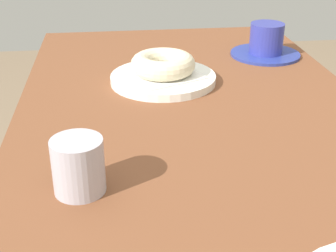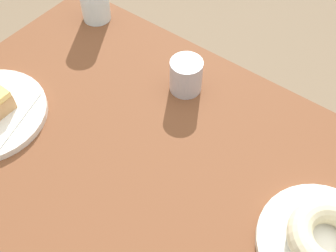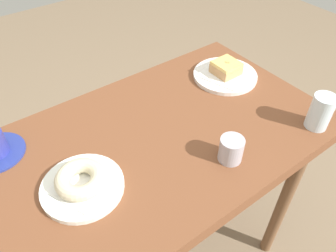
{
  "view_description": "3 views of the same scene",
  "coord_description": "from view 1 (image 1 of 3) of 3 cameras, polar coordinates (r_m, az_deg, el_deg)",
  "views": [
    {
      "loc": [
        0.68,
        -0.14,
        1.11
      ],
      "look_at": [
        0.1,
        -0.07,
        0.82
      ],
      "focal_mm": 51.14,
      "sensor_mm": 36.0,
      "label": 1
    },
    {
      "loc": [
        -0.14,
        0.29,
        1.38
      ],
      "look_at": [
        0.12,
        -0.06,
        0.82
      ],
      "focal_mm": 43.75,
      "sensor_mm": 36.0,
      "label": 2
    },
    {
      "loc": [
        -0.31,
        -0.56,
        1.44
      ],
      "look_at": [
        0.09,
        -0.01,
        0.81
      ],
      "focal_mm": 35.01,
      "sensor_mm": 36.0,
      "label": 3
    }
  ],
  "objects": [
    {
      "name": "sugar_jar",
      "position": [
        0.59,
        -10.64,
        -4.69
      ],
      "size": [
        0.06,
        0.06,
        0.07
      ],
      "primitive_type": "cylinder",
      "color": "#B1ADB8",
      "rests_on": "table"
    },
    {
      "name": "coffee_cup",
      "position": [
        1.1,
        11.62,
        9.74
      ],
      "size": [
        0.16,
        0.16,
        0.07
      ],
      "color": "navy",
      "rests_on": "table"
    },
    {
      "name": "plate_sugar_ring",
      "position": [
        0.93,
        -0.58,
        5.68
      ],
      "size": [
        0.2,
        0.2,
        0.01
      ],
      "primitive_type": "cylinder",
      "color": "white",
      "rests_on": "table"
    },
    {
      "name": "napkin_sugar_ring",
      "position": [
        0.93,
        -0.59,
        6.19
      ],
      "size": [
        0.17,
        0.17,
        0.0
      ],
      "primitive_type": "cube",
      "rotation": [
        0.0,
        0.0,
        0.42
      ],
      "color": "white",
      "rests_on": "plate_sugar_ring"
    },
    {
      "name": "table",
      "position": [
        0.81,
        3.91,
        -5.21
      ],
      "size": [
        1.16,
        0.61,
        0.78
      ],
      "color": "brown",
      "rests_on": "ground_plane"
    },
    {
      "name": "donut_sugar_ring",
      "position": [
        0.92,
        -0.59,
        7.39
      ],
      "size": [
        0.12,
        0.12,
        0.04
      ],
      "primitive_type": "torus",
      "color": "beige",
      "rests_on": "napkin_sugar_ring"
    }
  ]
}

